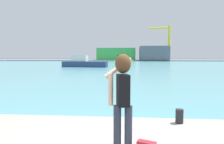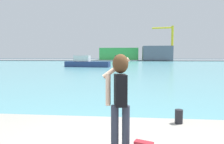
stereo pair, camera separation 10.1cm
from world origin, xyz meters
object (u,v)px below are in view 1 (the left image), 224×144
warehouse_right (154,53)px  harbor_bollard (179,116)px  person_photographer (122,92)px  boat_moored (84,63)px  warehouse_left (116,54)px  port_crane (167,40)px

warehouse_right → harbor_bollard: bearing=-96.1°
person_photographer → harbor_bollard: 2.33m
boat_moored → warehouse_left: bearing=93.6°
person_photographer → warehouse_right: 87.44m
harbor_bollard → boat_moored: size_ratio=0.04×
person_photographer → warehouse_left: warehouse_left is taller
warehouse_right → port_crane: (5.75, 2.14, 5.88)m
person_photographer → port_crane: bearing=-21.7°
warehouse_left → warehouse_right: size_ratio=1.42×
person_photographer → warehouse_right: size_ratio=0.15×
person_photographer → boat_moored: (-8.76, 36.36, -0.76)m
boat_moored → port_crane: size_ratio=0.61×
person_photographer → warehouse_right: warehouse_right is taller
harbor_bollard → boat_moored: bearing=106.3°
harbor_bollard → boat_moored: 36.18m
port_crane → person_photographer: bearing=-100.4°
harbor_bollard → warehouse_left: warehouse_left is taller
person_photographer → port_crane: 90.72m
person_photographer → harbor_bollard: size_ratio=4.92×
warehouse_left → port_crane: 22.97m
warehouse_right → port_crane: bearing=20.4°
person_photographer → harbor_bollard: person_photographer is taller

